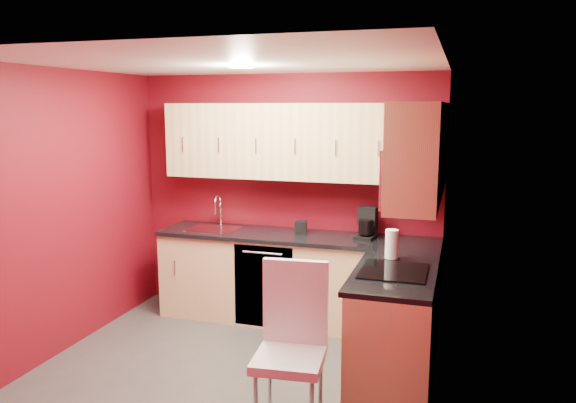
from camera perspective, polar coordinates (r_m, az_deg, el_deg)
The scene contains 21 objects.
floor at distance 4.90m, azimuth -5.66°, elevation -16.71°, with size 3.20×3.20×0.00m, color #43403E.
ceiling at distance 4.40m, azimuth -6.22°, elevation 13.89°, with size 3.20×3.20×0.00m, color white.
wall_back at distance 5.87m, azimuth -0.15°, elevation 0.63°, with size 3.20×3.20×0.00m, color #600911.
wall_front at distance 3.21m, azimuth -16.63°, elevation -7.44°, with size 3.20×3.20×0.00m, color #600911.
wall_left at distance 5.32m, azimuth -21.99°, elevation -1.03°, with size 3.00×3.00×0.00m, color #600911.
wall_right at distance 4.13m, azimuth 14.95°, elevation -3.54°, with size 3.00×3.00×0.00m, color #600911.
base_cabinets_back at distance 5.72m, azimuth 0.87°, elevation -8.01°, with size 2.80×0.60×0.87m, color tan.
base_cabinets_right at distance 4.64m, azimuth 10.85°, elevation -12.50°, with size 0.60×1.30×0.87m, color tan.
countertop_back at distance 5.59m, azimuth 0.84°, elevation -3.60°, with size 2.80×0.63×0.04m, color black.
countertop_right at distance 4.47m, azimuth 10.82°, elevation -7.15°, with size 0.63×1.27×0.04m, color black.
upper_cabinets_back at distance 5.58m, azimuth 1.27°, elevation 6.10°, with size 2.80×0.35×0.75m, color #E2C080.
upper_cabinets_right at distance 4.49m, azimuth 13.32°, elevation 5.78°, with size 0.35×1.55×0.75m.
microwave at distance 4.27m, azimuth 12.54°, elevation 2.56°, with size 0.42×0.76×0.42m.
cooktop at distance 4.44m, azimuth 10.72°, elevation -6.96°, with size 0.50×0.55×0.01m, color black.
sink at distance 5.90m, azimuth -7.53°, elevation -2.42°, with size 0.52×0.42×0.35m.
dishwasher_front at distance 5.53m, azimuth -2.51°, elevation -8.64°, with size 0.60×0.02×0.82m, color black.
downlight at distance 4.68m, azimuth -4.71°, elevation 13.48°, with size 0.20×0.20×0.01m, color white.
coffee_maker at distance 5.45m, azimuth 7.89°, elevation -2.19°, with size 0.18×0.24×0.30m, color black, non-canonical shape.
napkin_holder at distance 5.63m, azimuth 1.32°, elevation -2.63°, with size 0.12×0.12×0.12m, color black, non-canonical shape.
paper_towel at distance 4.76m, azimuth 10.48°, elevation -4.31°, with size 0.14×0.14×0.25m, color white, non-canonical shape.
dining_chair at distance 3.88m, azimuth 0.14°, elevation -14.82°, with size 0.46×0.48×1.13m, color silver, non-canonical shape.
Camera 1 is at (1.74, -4.03, 2.17)m, focal length 35.00 mm.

